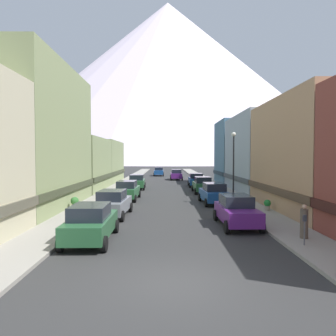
{
  "coord_description": "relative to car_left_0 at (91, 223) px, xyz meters",
  "views": [
    {
      "loc": [
        -0.31,
        -9.63,
        4.02
      ],
      "look_at": [
        0.14,
        38.31,
        2.19
      ],
      "focal_mm": 33.0,
      "sensor_mm": 36.0,
      "label": 1
    }
  ],
  "objects": [
    {
      "name": "storefront_left_3",
      "position": [
        -7.89,
        33.29,
        2.15
      ],
      "size": [
        8.68,
        12.01,
        6.34
      ],
      "color": "#8C9966",
      "rests_on": "ground"
    },
    {
      "name": "car_driving_0",
      "position": [
        2.2,
        48.92,
        0.0
      ],
      "size": [
        2.06,
        4.4,
        1.78
      ],
      "color": "#19478C",
      "rests_on": "ground"
    },
    {
      "name": "storefront_left_1",
      "position": [
        -7.85,
        9.25,
        4.35
      ],
      "size": [
        8.61,
        12.9,
        10.85
      ],
      "color": "#8C9966",
      "rests_on": "ground"
    },
    {
      "name": "car_right_0",
      "position": [
        7.6,
        3.17,
        0.0
      ],
      "size": [
        2.11,
        4.42,
        1.78
      ],
      "color": "#591E72",
      "rests_on": "ground"
    },
    {
      "name": "parking_meter_near",
      "position": [
        9.55,
        -1.18,
        0.11
      ],
      "size": [
        0.14,
        0.1,
        1.33
      ],
      "color": "#595960",
      "rests_on": "sidewalk_right"
    },
    {
      "name": "streetlamp_right",
      "position": [
        9.15,
        11.03,
        3.09
      ],
      "size": [
        0.36,
        0.36,
        5.86
      ],
      "color": "black",
      "rests_on": "sidewalk_right"
    },
    {
      "name": "potted_plant_0",
      "position": [
        10.8,
        7.43,
        -0.32
      ],
      "size": [
        0.49,
        0.49,
        0.78
      ],
      "color": "gray",
      "rests_on": "sidewalk_right"
    },
    {
      "name": "car_driving_1",
      "position": [
        5.4,
        38.17,
        0.0
      ],
      "size": [
        2.06,
        4.4,
        1.78
      ],
      "color": "#591E72",
      "rests_on": "ground"
    },
    {
      "name": "storefront_left_2",
      "position": [
        -6.76,
        21.69,
        2.06
      ],
      "size": [
        6.41,
        10.93,
        6.15
      ],
      "color": "#8C9966",
      "rests_on": "ground"
    },
    {
      "name": "car_right_1",
      "position": [
        7.6,
        11.52,
        0.0
      ],
      "size": [
        2.25,
        4.49,
        1.78
      ],
      "color": "#19478C",
      "rests_on": "ground"
    },
    {
      "name": "sidewalk_right",
      "position": [
        10.05,
        30.22,
        -0.82
      ],
      "size": [
        2.5,
        100.0,
        0.15
      ],
      "primitive_type": "cube",
      "color": "gray",
      "rests_on": "ground"
    },
    {
      "name": "car_left_3",
      "position": [
        0.0,
        23.38,
        0.0
      ],
      "size": [
        2.19,
        4.46,
        1.78
      ],
      "color": "#265933",
      "rests_on": "ground"
    },
    {
      "name": "mountain_backdrop",
      "position": [
        5.77,
        255.22,
        67.0
      ],
      "size": [
        294.66,
        294.66,
        135.8
      ],
      "primitive_type": "cone",
      "color": "silver",
      "rests_on": "ground"
    },
    {
      "name": "ground_plane",
      "position": [
        3.8,
        -4.78,
        -0.9
      ],
      "size": [
        400.0,
        400.0,
        0.0
      ],
      "primitive_type": "plane",
      "color": "#2F2F2F"
    },
    {
      "name": "potted_plant_1",
      "position": [
        -3.2,
        8.33,
        -0.27
      ],
      "size": [
        0.58,
        0.58,
        0.87
      ],
      "color": "gray",
      "rests_on": "sidewalk_left"
    },
    {
      "name": "car_left_0",
      "position": [
        0.0,
        0.0,
        0.0
      ],
      "size": [
        2.09,
        4.41,
        1.78
      ],
      "color": "#265933",
      "rests_on": "ground"
    },
    {
      "name": "sidewalk_left",
      "position": [
        -2.45,
        30.22,
        -0.82
      ],
      "size": [
        2.5,
        100.0,
        0.15
      ],
      "primitive_type": "cube",
      "color": "gray",
      "rests_on": "ground"
    },
    {
      "name": "car_left_2",
      "position": [
        -0.0,
        13.91,
        0.0
      ],
      "size": [
        2.2,
        4.46,
        1.78
      ],
      "color": "#265933",
      "rests_on": "ground"
    },
    {
      "name": "storefront_right_3",
      "position": [
        15.66,
        30.51,
        3.5
      ],
      "size": [
        9.03,
        8.15,
        9.12
      ],
      "color": "slate",
      "rests_on": "ground"
    },
    {
      "name": "storefront_right_2",
      "position": [
        16.09,
        19.95,
        3.23
      ],
      "size": [
        9.87,
        11.99,
        8.56
      ],
      "color": "#99A5B2",
      "rests_on": "ground"
    },
    {
      "name": "car_left_1",
      "position": [
        -0.0,
        6.05,
        0.0
      ],
      "size": [
        2.25,
        4.48,
        1.78
      ],
      "color": "slate",
      "rests_on": "ground"
    },
    {
      "name": "car_right_3",
      "position": [
        7.6,
        26.26,
        0.0
      ],
      "size": [
        2.16,
        4.44,
        1.78
      ],
      "color": "#19478C",
      "rests_on": "ground"
    },
    {
      "name": "car_right_2",
      "position": [
        7.6,
        19.37,
        0.0
      ],
      "size": [
        2.1,
        4.42,
        1.78
      ],
      "color": "#265933",
      "rests_on": "ground"
    },
    {
      "name": "pedestrian_0",
      "position": [
        10.05,
        -0.04,
        -0.01
      ],
      "size": [
        0.36,
        0.36,
        1.6
      ],
      "color": "brown",
      "rests_on": "sidewalk_right"
    }
  ]
}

